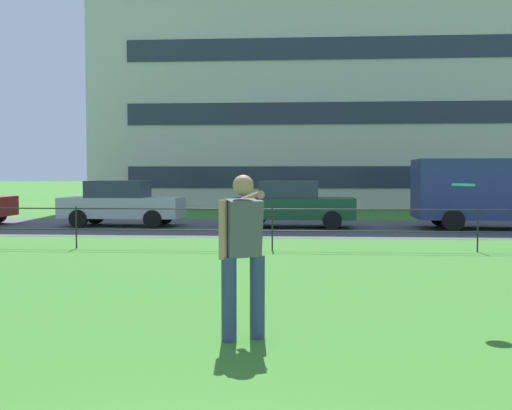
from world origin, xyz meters
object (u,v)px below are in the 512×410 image
object	(u,v)px
car_dark_green_far_right	(292,204)
panel_van_far_left	(496,189)
frisbee	(463,185)
apartment_building_background	(344,44)
person_thrower	(243,251)
car_silver_left	(122,203)

from	to	relation	value
car_dark_green_far_right	panel_van_far_left	bearing A→B (deg)	-1.56
frisbee	car_dark_green_far_right	bearing A→B (deg)	99.94
panel_van_far_left	apartment_building_background	bearing A→B (deg)	100.62
frisbee	apartment_building_background	bearing A→B (deg)	88.62
frisbee	apartment_building_background	world-z (taller)	apartment_building_background
person_thrower	car_dark_green_far_right	distance (m)	13.74
car_silver_left	panel_van_far_left	distance (m)	12.28
car_dark_green_far_right	panel_van_far_left	distance (m)	6.51
car_dark_green_far_right	apartment_building_background	xyz separation A→B (m)	(2.96, 18.65, 9.10)
frisbee	car_dark_green_far_right	size ratio (longest dim) A/B	0.09
car_silver_left	panel_van_far_left	world-z (taller)	panel_van_far_left
car_dark_green_far_right	apartment_building_background	distance (m)	20.96
car_dark_green_far_right	panel_van_far_left	size ratio (longest dim) A/B	0.80
panel_van_far_left	apartment_building_background	distance (m)	21.00
person_thrower	apartment_building_background	bearing A→B (deg)	84.14
frisbee	car_silver_left	xyz separation A→B (m)	(-7.99, 12.72, -0.85)
panel_van_far_left	apartment_building_background	xyz separation A→B (m)	(-3.53, 18.83, 8.61)
car_silver_left	car_dark_green_far_right	xyz separation A→B (m)	(5.78, -0.11, 0.00)
frisbee	apartment_building_background	size ratio (longest dim) A/B	0.01
person_thrower	frisbee	bearing A→B (deg)	23.73
person_thrower	apartment_building_background	distance (m)	33.76
person_thrower	car_silver_left	size ratio (longest dim) A/B	0.43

